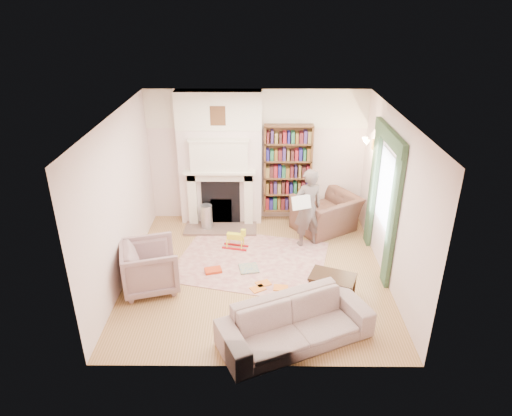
{
  "coord_description": "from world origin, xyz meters",
  "views": [
    {
      "loc": [
        0.05,
        -6.84,
        4.5
      ],
      "look_at": [
        0.0,
        0.25,
        1.15
      ],
      "focal_mm": 32.0,
      "sensor_mm": 36.0,
      "label": 1
    }
  ],
  "objects_px": {
    "paraffin_heater": "(207,217)",
    "bookcase": "(288,169)",
    "coffee_table": "(332,288)",
    "armchair_reading": "(326,214)",
    "man_reading": "(308,208)",
    "armchair_left": "(150,267)",
    "sofa": "(295,323)",
    "rocking_horse": "(235,239)"
  },
  "relations": [
    {
      "from": "sofa",
      "to": "armchair_reading",
      "type": "bearing_deg",
      "value": 50.83
    },
    {
      "from": "bookcase",
      "to": "man_reading",
      "type": "relative_size",
      "value": 1.17
    },
    {
      "from": "man_reading",
      "to": "rocking_horse",
      "type": "distance_m",
      "value": 1.51
    },
    {
      "from": "bookcase",
      "to": "man_reading",
      "type": "distance_m",
      "value": 1.22
    },
    {
      "from": "armchair_left",
      "to": "coffee_table",
      "type": "relative_size",
      "value": 1.28
    },
    {
      "from": "coffee_table",
      "to": "rocking_horse",
      "type": "relative_size",
      "value": 1.43
    },
    {
      "from": "man_reading",
      "to": "rocking_horse",
      "type": "xyz_separation_m",
      "value": [
        -1.39,
        -0.17,
        -0.58
      ]
    },
    {
      "from": "coffee_table",
      "to": "armchair_reading",
      "type": "bearing_deg",
      "value": 106.69
    },
    {
      "from": "man_reading",
      "to": "armchair_reading",
      "type": "bearing_deg",
      "value": -148.13
    },
    {
      "from": "sofa",
      "to": "paraffin_heater",
      "type": "distance_m",
      "value": 3.75
    },
    {
      "from": "man_reading",
      "to": "armchair_left",
      "type": "bearing_deg",
      "value": 7.06
    },
    {
      "from": "armchair_reading",
      "to": "armchair_left",
      "type": "relative_size",
      "value": 1.31
    },
    {
      "from": "armchair_reading",
      "to": "rocking_horse",
      "type": "height_order",
      "value": "armchair_reading"
    },
    {
      "from": "bookcase",
      "to": "sofa",
      "type": "bearing_deg",
      "value": -91.28
    },
    {
      "from": "armchair_reading",
      "to": "coffee_table",
      "type": "height_order",
      "value": "armchair_reading"
    },
    {
      "from": "armchair_reading",
      "to": "sofa",
      "type": "xyz_separation_m",
      "value": [
        -0.87,
        -3.37,
        -0.07
      ]
    },
    {
      "from": "armchair_reading",
      "to": "coffee_table",
      "type": "bearing_deg",
      "value": 52.36
    },
    {
      "from": "bookcase",
      "to": "coffee_table",
      "type": "xyz_separation_m",
      "value": [
        0.57,
        -2.9,
        -0.95
      ]
    },
    {
      "from": "armchair_left",
      "to": "coffee_table",
      "type": "xyz_separation_m",
      "value": [
        2.97,
        -0.32,
        -0.18
      ]
    },
    {
      "from": "paraffin_heater",
      "to": "bookcase",
      "type": "bearing_deg",
      "value": 15.99
    },
    {
      "from": "armchair_reading",
      "to": "paraffin_heater",
      "type": "xyz_separation_m",
      "value": [
        -2.47,
        0.03,
        -0.11
      ]
    },
    {
      "from": "armchair_reading",
      "to": "rocking_horse",
      "type": "distance_m",
      "value": 2.0
    },
    {
      "from": "bookcase",
      "to": "armchair_reading",
      "type": "bearing_deg",
      "value": -32.94
    },
    {
      "from": "sofa",
      "to": "paraffin_heater",
      "type": "xyz_separation_m",
      "value": [
        -1.6,
        3.4,
        -0.04
      ]
    },
    {
      "from": "armchair_reading",
      "to": "paraffin_heater",
      "type": "relative_size",
      "value": 2.15
    },
    {
      "from": "man_reading",
      "to": "paraffin_heater",
      "type": "distance_m",
      "value": 2.18
    },
    {
      "from": "sofa",
      "to": "coffee_table",
      "type": "height_order",
      "value": "sofa"
    },
    {
      "from": "coffee_table",
      "to": "rocking_horse",
      "type": "distance_m",
      "value": 2.3
    },
    {
      "from": "coffee_table",
      "to": "bookcase",
      "type": "bearing_deg",
      "value": 122.94
    },
    {
      "from": "bookcase",
      "to": "armchair_reading",
      "type": "distance_m",
      "value": 1.22
    },
    {
      "from": "bookcase",
      "to": "armchair_left",
      "type": "relative_size",
      "value": 2.06
    },
    {
      "from": "armchair_left",
      "to": "paraffin_heater",
      "type": "xyz_separation_m",
      "value": [
        0.71,
        2.1,
        -0.13
      ]
    },
    {
      "from": "armchair_left",
      "to": "rocking_horse",
      "type": "relative_size",
      "value": 1.84
    },
    {
      "from": "armchair_reading",
      "to": "sofa",
      "type": "relative_size",
      "value": 0.55
    },
    {
      "from": "armchair_left",
      "to": "man_reading",
      "type": "xyz_separation_m",
      "value": [
        2.73,
        1.47,
        0.38
      ]
    },
    {
      "from": "bookcase",
      "to": "man_reading",
      "type": "bearing_deg",
      "value": -73.22
    },
    {
      "from": "coffee_table",
      "to": "paraffin_heater",
      "type": "height_order",
      "value": "paraffin_heater"
    },
    {
      "from": "sofa",
      "to": "paraffin_heater",
      "type": "bearing_deg",
      "value": 90.51
    },
    {
      "from": "armchair_reading",
      "to": "man_reading",
      "type": "height_order",
      "value": "man_reading"
    },
    {
      "from": "bookcase",
      "to": "rocking_horse",
      "type": "bearing_deg",
      "value": -129.64
    },
    {
      "from": "sofa",
      "to": "coffee_table",
      "type": "relative_size",
      "value": 3.07
    },
    {
      "from": "sofa",
      "to": "rocking_horse",
      "type": "height_order",
      "value": "sofa"
    }
  ]
}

